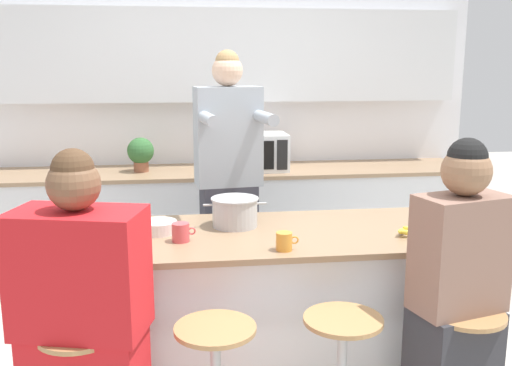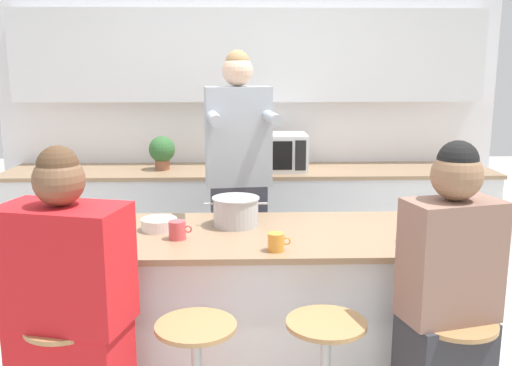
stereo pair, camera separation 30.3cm
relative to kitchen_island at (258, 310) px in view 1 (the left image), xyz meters
The scene contains 13 objects.
wall_back 2.27m from the kitchen_island, 90.00° to the left, with size 4.23×0.22×2.70m.
back_counter 1.66m from the kitchen_island, 90.00° to the left, with size 3.92×0.68×0.92m.
kitchen_island is the anchor object (origin of this frame).
person_cooking 0.85m from the kitchen_island, 97.69° to the left, with size 0.47×0.61×1.84m.
person_wrapped_blanket 1.07m from the kitchen_island, 140.45° to the right, with size 0.56×0.40×1.44m.
person_seated_near 1.05m from the kitchen_island, 40.06° to the right, with size 0.43×0.34×1.45m.
cooking_pot 0.54m from the kitchen_island, 128.26° to the left, with size 0.35×0.26×0.16m.
fruit_bowl 0.70m from the kitchen_island, behind, with size 0.19×0.19×0.06m.
coffee_cup_near 0.64m from the kitchen_island, 165.83° to the right, with size 0.12×0.09×0.09m.
coffee_cup_far 0.58m from the kitchen_island, 74.66° to the right, with size 0.11×0.08×0.09m.
banana_bunch 0.90m from the kitchen_island, 11.86° to the right, with size 0.15×0.11×0.05m.
microwave 1.75m from the kitchen_island, 82.37° to the left, with size 0.46×0.38×0.29m.
potted_plant 1.91m from the kitchen_island, 113.10° to the left, with size 0.21×0.21×0.27m.
Camera 1 is at (-0.39, -2.86, 1.74)m, focal length 40.00 mm.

